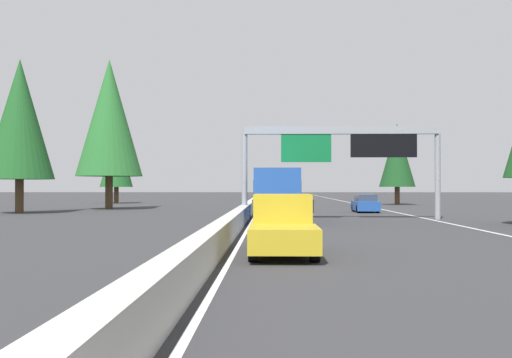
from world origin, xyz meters
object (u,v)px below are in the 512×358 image
object	(u,v)px
conifer_left_mid	(109,118)
sedan_far_right	(277,201)
sedan_near_center	(295,195)
conifer_right_mid	(397,155)
box_truck_far_left	(273,190)
sign_gantry_overhead	(344,145)
bus_distant_a	(277,193)
conifer_left_far	(116,158)
sedan_mid_right	(365,204)
pickup_mid_left	(283,224)
conifer_left_near	(20,119)

from	to	relation	value
conifer_left_mid	sedan_far_right	bearing A→B (deg)	-76.56
sedan_near_center	conifer_right_mid	bearing A→B (deg)	-160.41
box_truck_far_left	conifer_right_mid	world-z (taller)	conifer_right_mid
sedan_far_right	sedan_near_center	distance (m)	41.10
sign_gantry_overhead	conifer_left_mid	distance (m)	26.43
conifer_right_mid	sedan_far_right	bearing A→B (deg)	128.68
sign_gantry_overhead	conifer_left_mid	bearing A→B (deg)	48.49
bus_distant_a	sedan_far_right	bearing A→B (deg)	-0.61
bus_distant_a	sedan_near_center	world-z (taller)	bus_distant_a
conifer_left_far	sedan_mid_right	bearing A→B (deg)	-134.22
sedan_far_right	conifer_left_far	size ratio (longest dim) A/B	0.48
box_truck_far_left	conifer_right_mid	bearing A→B (deg)	-143.79
box_truck_far_left	sign_gantry_overhead	bearing A→B (deg)	-175.08
conifer_left_mid	bus_distant_a	bearing A→B (deg)	-141.02
conifer_right_mid	bus_distant_a	bearing A→B (deg)	157.32
sedan_far_right	conifer_left_far	bearing A→B (deg)	50.54
bus_distant_a	conifer_right_mid	xyz separation A→B (m)	(33.71, -14.09, 3.95)
sedan_far_right	conifer_right_mid	distance (m)	18.43
pickup_mid_left	box_truck_far_left	world-z (taller)	box_truck_far_left
sedan_near_center	box_truck_far_left	world-z (taller)	box_truck_far_left
sedan_near_center	conifer_left_mid	world-z (taller)	conifer_left_mid
box_truck_far_left	conifer_left_far	bearing A→B (deg)	126.06
conifer_left_near	sedan_far_right	bearing A→B (deg)	-58.29
sign_gantry_overhead	sedan_mid_right	bearing A→B (deg)	-15.20
sedan_near_center	sedan_far_right	bearing A→B (deg)	175.52
sedan_near_center	box_truck_far_left	bearing A→B (deg)	161.03
box_truck_far_left	conifer_left_far	size ratio (longest dim) A/B	0.92
sedan_far_right	pickup_mid_left	bearing A→B (deg)	179.73
conifer_right_mid	conifer_left_far	size ratio (longest dim) A/B	1.01
sedan_mid_right	conifer_left_near	xyz separation A→B (m)	(-2.67, 27.41, 6.70)
pickup_mid_left	sedan_mid_right	size ratio (longest dim) A/B	1.27
sedan_mid_right	conifer_left_far	world-z (taller)	conifer_left_far
sedan_mid_right	conifer_left_mid	size ratio (longest dim) A/B	0.32
sign_gantry_overhead	conifer_left_mid	xyz separation A→B (m)	(17.34, 19.60, 3.69)
sign_gantry_overhead	box_truck_far_left	world-z (taller)	sign_gantry_overhead
pickup_mid_left	box_truck_far_left	xyz separation A→B (m)	(71.96, 0.19, 0.70)
conifer_left_far	conifer_left_mid	bearing A→B (deg)	-167.87
conifer_left_mid	box_truck_far_left	bearing A→B (deg)	-23.89
pickup_mid_left	bus_distant_a	distance (m)	18.84
conifer_right_mid	conifer_left_mid	distance (m)	33.03
pickup_mid_left	sedan_far_right	world-z (taller)	pickup_mid_left
sedan_far_right	box_truck_far_left	bearing A→B (deg)	0.71
bus_distant_a	sedan_mid_right	bearing A→B (deg)	-29.93
sedan_near_center	conifer_left_far	bearing A→B (deg)	136.88
pickup_mid_left	bus_distant_a	xyz separation A→B (m)	(18.82, 0.05, 0.80)
bus_distant_a	box_truck_far_left	world-z (taller)	bus_distant_a
pickup_mid_left	sedan_far_right	distance (m)	41.44
sign_gantry_overhead	conifer_right_mid	distance (m)	33.62
conifer_right_mid	conifer_left_mid	xyz separation A→B (m)	(-14.80, 29.39, 2.77)
sedan_mid_right	conifer_left_near	size ratio (longest dim) A/B	0.36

